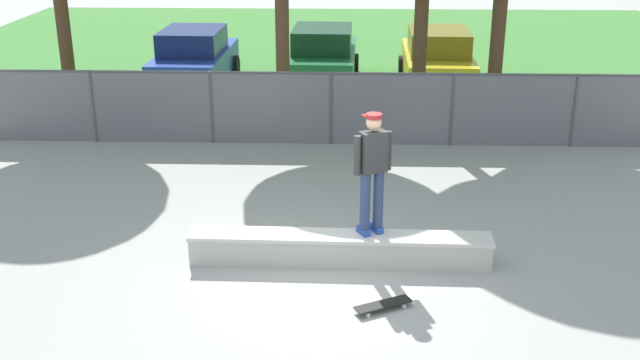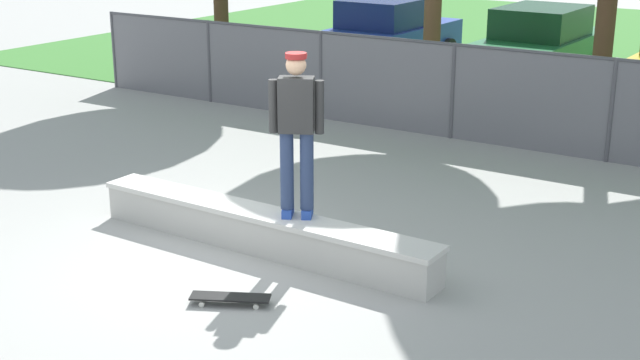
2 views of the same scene
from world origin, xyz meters
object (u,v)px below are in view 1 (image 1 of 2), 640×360
car_blue (194,58)px  car_yellow (437,59)px  skateboard (383,305)px  car_green (323,56)px  skateboarder (372,168)px  concrete_ledge (340,249)px

car_blue → car_yellow: (6.80, 0.11, 0.00)m
skateboard → car_green: 12.57m
skateboarder → skateboard: bearing=-84.5°
concrete_ledge → car_green: 11.19m
concrete_ledge → skateboarder: bearing=7.7°
car_yellow → concrete_ledge: bearing=-103.5°
skateboarder → car_green: bearing=95.5°
concrete_ledge → car_yellow: 11.20m
skateboard → car_yellow: (2.02, 12.21, 0.77)m
car_green → car_yellow: same height
skateboarder → car_blue: bearing=113.5°
skateboard → car_green: car_green is taller
car_blue → skateboard: bearing=-68.4°
skateboarder → car_green: (-1.06, 11.09, -0.66)m
car_blue → car_green: same height
skateboard → car_yellow: bearing=80.6°
car_yellow → car_green: bearing=175.1°
concrete_ledge → skateboard: (0.60, -1.33, -0.16)m
skateboard → car_green: (-1.20, 12.49, 0.77)m
skateboard → car_yellow: size_ratio=0.19×
concrete_ledge → skateboard: 1.47m
concrete_ledge → car_yellow: car_yellow is taller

